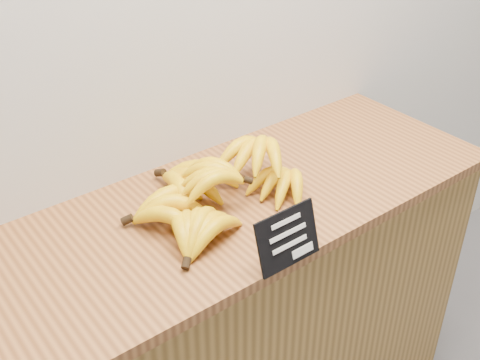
% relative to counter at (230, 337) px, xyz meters
% --- Properties ---
extents(counter, '(1.46, 0.50, 0.90)m').
position_rel_counter_xyz_m(counter, '(0.00, 0.00, 0.00)').
color(counter, olive).
rests_on(counter, ground).
extents(counter_top, '(1.47, 0.54, 0.03)m').
position_rel_counter_xyz_m(counter_top, '(0.00, 0.00, 0.47)').
color(counter_top, '#935B2D').
rests_on(counter_top, counter).
extents(chalkboard_sign, '(0.16, 0.04, 0.12)m').
position_rel_counter_xyz_m(chalkboard_sign, '(-0.03, -0.26, 0.54)').
color(chalkboard_sign, black).
rests_on(chalkboard_sign, counter_top).
extents(banana_pile, '(0.48, 0.34, 0.12)m').
position_rel_counter_xyz_m(banana_pile, '(-0.03, 0.00, 0.53)').
color(banana_pile, yellow).
rests_on(banana_pile, counter_top).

